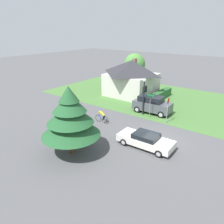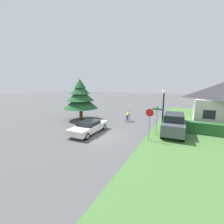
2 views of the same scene
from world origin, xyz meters
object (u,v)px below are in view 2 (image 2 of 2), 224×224
cottage_house (224,103)px  cyclist (128,116)px  conifer_tall_near (80,97)px  street_name_sign (157,115)px  sedan_left_lane (89,127)px  stop_sign (149,118)px  parked_suv_right (173,124)px  street_lamp (163,104)px

cottage_house → cyclist: bearing=-163.0°
cyclist → conifer_tall_near: bearing=105.8°
conifer_tall_near → street_name_sign: bearing=-7.9°
sedan_left_lane → conifer_tall_near: (-4.34, 4.28, 2.49)m
sedan_left_lane → cyclist: 6.49m
sedan_left_lane → stop_sign: 6.02m
parked_suv_right → conifer_tall_near: (-11.93, 0.94, 2.09)m
cyclist → conifer_tall_near: (-6.14, -1.95, 2.42)m
parked_suv_right → conifer_tall_near: conifer_tall_near is taller
parked_suv_right → street_name_sign: street_name_sign is taller
parked_suv_right → stop_sign: bearing=143.8°
cottage_house → street_lamp: bearing=-137.1°
parked_suv_right → stop_sign: 3.33m
conifer_tall_near → parked_suv_right: bearing=-4.5°
cyclist → street_name_sign: bearing=-130.3°
parked_suv_right → conifer_tall_near: bearing=82.7°
sedan_left_lane → stop_sign: size_ratio=1.70×
parked_suv_right → street_lamp: street_lamp is taller
cyclist → street_lamp: street_lamp is taller
cottage_house → stop_sign: (-6.63, -8.67, -0.71)m
parked_suv_right → street_lamp: (-1.13, 0.56, 1.85)m
street_name_sign → conifer_tall_near: (-10.40, 1.45, 1.25)m
street_lamp → street_name_sign: size_ratio=1.61×
cyclist → conifer_tall_near: conifer_tall_near is taller
sedan_left_lane → parked_suv_right: (7.59, 3.34, 0.40)m
cyclist → stop_sign: stop_sign is taller
sedan_left_lane → parked_suv_right: 8.30m
cottage_house → street_lamp: (-6.00, -5.44, 0.20)m
cottage_house → street_lamp: cottage_house is taller
stop_sign → street_lamp: (0.63, 3.23, 0.90)m
sedan_left_lane → street_name_sign: street_name_sign is taller
parked_suv_right → sedan_left_lane: bearing=110.9°
parked_suv_right → stop_sign: (-1.76, -2.67, 0.95)m
stop_sign → conifer_tall_near: (-10.17, 3.61, 1.14)m
parked_suv_right → street_name_sign: size_ratio=1.67×
cyclist → sedan_left_lane: bearing=162.1°
street_lamp → street_name_sign: bearing=-110.3°
cottage_house → parked_suv_right: bearing=-128.3°
street_name_sign → conifer_tall_near: bearing=172.1°
sedan_left_lane → street_name_sign: (6.06, 2.83, 1.24)m
street_lamp → sedan_left_lane: bearing=-148.9°
street_lamp → street_name_sign: (-0.39, -1.07, -1.02)m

